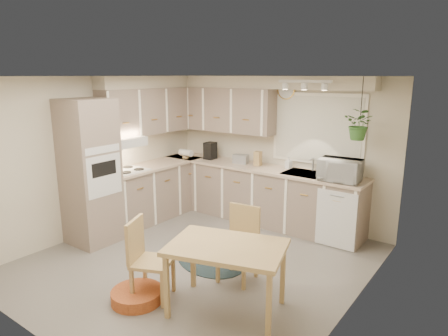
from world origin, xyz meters
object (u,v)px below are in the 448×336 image
at_px(chair_left, 152,260).
at_px(braided_rug, 211,259).
at_px(chair_back, 237,245).
at_px(microwave, 340,168).
at_px(pet_bed, 137,296).
at_px(dining_table, 227,278).

xyz_separation_m(chair_left, braided_rug, (-0.05, 1.11, -0.45)).
xyz_separation_m(chair_back, braided_rug, (-0.58, 0.23, -0.44)).
relative_size(chair_left, microwave, 1.58).
height_order(chair_left, chair_back, chair_left).
distance_m(chair_left, chair_back, 1.02).
bearing_deg(pet_bed, dining_table, 26.60).
distance_m(chair_back, braided_rug, 0.76).
relative_size(dining_table, braided_rug, 1.03).
relative_size(braided_rug, microwave, 1.98).
bearing_deg(chair_back, microwave, -114.30).
height_order(chair_back, braided_rug, chair_back).
bearing_deg(pet_bed, microwave, 67.64).
xyz_separation_m(dining_table, pet_bed, (-0.89, -0.44, -0.30)).
bearing_deg(chair_back, braided_rug, -29.04).
bearing_deg(braided_rug, pet_bed, -91.73).
distance_m(dining_table, pet_bed, 1.04).
bearing_deg(pet_bed, chair_left, 61.05).
xyz_separation_m(chair_left, chair_back, (0.52, 0.88, -0.01)).
height_order(chair_left, pet_bed, chair_left).
bearing_deg(chair_left, pet_bed, -53.16).
bearing_deg(pet_bed, braided_rug, 88.27).
bearing_deg(chair_back, chair_left, 51.76).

